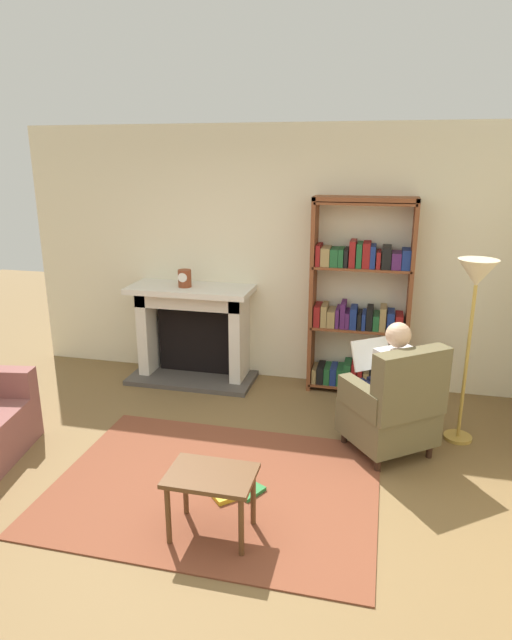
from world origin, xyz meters
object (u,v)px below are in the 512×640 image
Objects in this scene: bookshelf at (360,304)px; mantel_clock at (185,278)px; side_table at (211,483)px; seated_reader at (387,380)px; floor_lamp at (475,290)px; fireplace at (194,329)px; armchair_reading at (394,407)px.

mantel_clock is at bearing -175.73° from bookshelf.
mantel_clock is at bearing 113.64° from side_table.
floor_lamp is (0.65, 0.30, 0.73)m from seated_reader.
bookshelf is 1.33m from floor_lamp.
fireplace is at bearing 62.12° from mantel_clock.
fireplace is at bearing 111.77° from side_table.
fireplace is 7.39× the size of mantel_clock.
bookshelf is 2.72m from side_table.
armchair_reading is 1.16m from floor_lamp.
side_table is 0.35× the size of floor_lamp.
armchair_reading is (0.37, -1.25, -0.52)m from bookshelf.
bookshelf is 1.24m from seated_reader.
side_table is (1.00, -2.52, -0.18)m from fireplace.
side_table is at bearing -106.67° from bookshelf.
bookshelf is at bearing 138.02° from floor_lamp.
mantel_clock is at bearing -64.46° from armchair_reading.
side_table is at bearing -66.36° from mantel_clock.
bookshelf reaches higher than fireplace.
armchair_reading is 0.61× the size of floor_lamp.
mantel_clock reaches higher than seated_reader.
mantel_clock is 2.74m from side_table.
side_table is (-1.13, -1.30, -0.04)m from armchair_reading.
seated_reader is (0.30, -1.15, -0.33)m from bookshelf.
armchair_reading is at bearing -26.89° from mantel_clock.
mantel_clock is 0.16× the size of seated_reader.
floor_lamp reaches higher than fireplace.
bookshelf is 2.07× the size of armchair_reading.
floor_lamp is at bearing -14.48° from mantel_clock.
mantel_clock reaches higher than armchair_reading.
seated_reader is (2.07, -1.12, 0.06)m from fireplace.
bookshelf reaches higher than armchair_reading.
seated_reader is 2.04× the size of side_table.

